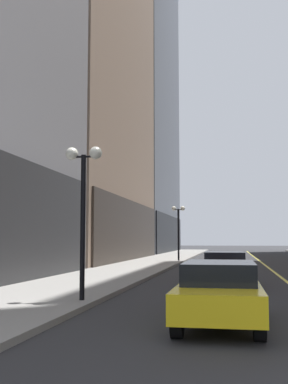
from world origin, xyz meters
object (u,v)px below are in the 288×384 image
(street_lamp_left_far, at_px, (178,221))
(street_lamp_left_near, at_px, (83,188))
(car_yellow, at_px, (220,290))
(car_maroon, at_px, (225,267))

(street_lamp_left_far, bearing_deg, street_lamp_left_near, -90.00)
(car_yellow, relative_size, car_maroon, 1.03)
(car_yellow, xyz_separation_m, street_lamp_left_near, (-3.81, 2.25, 2.54))
(car_maroon, bearing_deg, street_lamp_left_near, -120.61)
(car_yellow, height_order, street_lamp_left_far, street_lamp_left_far)
(street_lamp_left_far, bearing_deg, car_yellow, -81.90)
(car_yellow, distance_m, car_maroon, 8.69)
(car_yellow, bearing_deg, street_lamp_left_near, 149.43)
(car_maroon, height_order, street_lamp_left_far, street_lamp_left_far)
(car_maroon, height_order, street_lamp_left_near, street_lamp_left_near)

